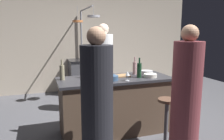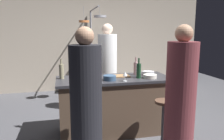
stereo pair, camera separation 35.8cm
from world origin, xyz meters
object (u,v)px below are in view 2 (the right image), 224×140
at_px(stove_range, 93,76).
at_px(wine_glass_near_right_guest, 125,74).
at_px(mixing_bowl_ceramic, 150,76).
at_px(pepper_mill, 138,70).
at_px(bar_stool_right, 163,121).
at_px(potted_plant, 184,93).
at_px(wine_bottle_rose, 136,68).
at_px(bar_stool_left, 89,129).
at_px(chef, 107,72).
at_px(wine_bottle_white, 62,71).
at_px(wine_glass_by_chef, 87,75).
at_px(guest_right, 180,102).
at_px(mixing_bowl_steel, 148,73).
at_px(cutting_board, 119,76).
at_px(wine_bottle_red, 89,70).
at_px(guest_left, 86,109).
at_px(wine_glass_near_left_guest, 95,70).
at_px(mixing_bowl_blue, 110,78).
at_px(wine_bottle_green, 139,70).

distance_m(stove_range, wine_glass_near_right_guest, 2.78).
bearing_deg(mixing_bowl_ceramic, pepper_mill, 139.31).
relative_size(bar_stool_right, potted_plant, 1.31).
bearing_deg(wine_bottle_rose, bar_stool_left, -139.06).
bearing_deg(chef, pepper_mill, -71.89).
distance_m(wine_bottle_white, wine_glass_by_chef, 0.45).
bearing_deg(wine_glass_by_chef, bar_stool_left, -94.71).
xyz_separation_m(guest_right, mixing_bowl_steel, (0.05, 1.13, 0.14)).
bearing_deg(bar_stool_left, mixing_bowl_ceramic, 24.63).
relative_size(cutting_board, wine_bottle_white, 1.02).
bearing_deg(chef, bar_stool_left, -110.39).
relative_size(bar_stool_right, mixing_bowl_steel, 3.33).
distance_m(guest_right, wine_bottle_red, 1.51).
bearing_deg(wine_bottle_red, guest_right, -50.22).
height_order(guest_left, potted_plant, guest_left).
relative_size(stove_range, guest_right, 0.52).
height_order(bar_stool_left, wine_glass_near_left_guest, wine_glass_near_left_guest).
height_order(stove_range, guest_right, guest_right).
distance_m(guest_left, wine_bottle_white, 1.13).
distance_m(guest_left, wine_glass_by_chef, 0.84).
xyz_separation_m(bar_stool_left, bar_stool_right, (1.06, 0.00, 0.00)).
height_order(wine_bottle_red, wine_bottle_rose, wine_bottle_red).
xyz_separation_m(wine_bottle_rose, mixing_bowl_blue, (-0.52, -0.31, -0.08)).
relative_size(potted_plant, pepper_mill, 2.48).
bearing_deg(bar_stool_left, cutting_board, 49.74).
bearing_deg(mixing_bowl_steel, wine_glass_near_right_guest, -144.13).
relative_size(chef, mixing_bowl_blue, 9.20).
bearing_deg(wine_bottle_white, cutting_board, -1.73).
bearing_deg(cutting_board, mixing_bowl_blue, -132.23).
xyz_separation_m(wine_bottle_rose, wine_bottle_white, (-1.22, -0.05, 0.01)).
distance_m(stove_range, wine_bottle_red, 2.43).
distance_m(guest_left, wine_bottle_green, 1.28).
bearing_deg(guest_right, pepper_mill, 99.96).
height_order(wine_bottle_red, mixing_bowl_ceramic, wine_bottle_red).
xyz_separation_m(wine_bottle_rose, wine_glass_near_left_guest, (-0.69, 0.02, -0.01)).
xyz_separation_m(guest_right, cutting_board, (-0.46, 1.10, 0.12)).
bearing_deg(wine_bottle_red, cutting_board, -4.82).
bearing_deg(pepper_mill, guest_right, -80.04).
height_order(pepper_mill, wine_glass_near_right_guest, pepper_mill).
height_order(wine_bottle_green, wine_bottle_white, wine_bottle_green).
bearing_deg(mixing_bowl_blue, wine_glass_by_chef, -177.47).
bearing_deg(wine_bottle_red, mixing_bowl_ceramic, -16.28).
height_order(wine_bottle_white, mixing_bowl_ceramic, wine_bottle_white).
height_order(stove_range, wine_bottle_red, wine_bottle_red).
bearing_deg(stove_range, mixing_bowl_blue, -92.28).
xyz_separation_m(bar_stool_left, pepper_mill, (0.89, 0.60, 0.63)).
xyz_separation_m(stove_range, wine_glass_near_left_guest, (-0.27, -2.27, 0.56)).
xyz_separation_m(chef, wine_bottle_white, (-0.89, -0.82, 0.20)).
height_order(guest_left, guest_right, guest_right).
height_order(stove_range, bar_stool_left, stove_range).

